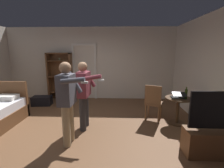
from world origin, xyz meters
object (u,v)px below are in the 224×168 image
Objects in this scene: laptop at (178,96)px; bottle_on_table at (186,94)px; bookshelf at (60,74)px; side_table at (178,106)px; person_striped_shirt at (84,91)px; suitcase_dark at (42,101)px; tv_flatscreen at (219,138)px; person_blue_shirt at (67,98)px; wooden_chair at (153,101)px.

bottle_on_table reaches higher than laptop.
bookshelf reaches higher than bottle_on_table.
bottle_on_table is (0.14, -0.08, 0.35)m from side_table.
person_striped_shirt is (-2.31, -0.30, 0.19)m from laptop.
laptop is 0.54× the size of suitcase_dark.
bottle_on_table is (0.17, -0.04, 0.07)m from laptop.
tv_flatscreen is 1.32m from side_table.
side_table is 2.02× the size of laptop.
side_table is at bearing 21.93° from person_blue_shirt.
laptop is 0.63m from wooden_chair.
laptop is at bearing -127.29° from side_table.
tv_flatscreen is at bearing -36.32° from suitcase_dark.
person_striped_shirt reaches higher than tv_flatscreen.
bookshelf is at bearing 151.25° from side_table.
person_blue_shirt is (-2.80, 0.27, 0.62)m from tv_flatscreen.
bottle_on_table is 0.18× the size of person_blue_shirt.
tv_flatscreen reaches higher than bottle_on_table.
side_table is at bearing -15.50° from wooden_chair.
laptop is (3.73, -2.11, -0.22)m from bookshelf.
person_striped_shirt is at bearing -59.34° from bookshelf.
bookshelf reaches higher than person_blue_shirt.
person_blue_shirt reaches higher than side_table.
bookshelf is 1.08× the size of person_blue_shirt.
tv_flatscreen is (4.04, -3.35, -0.63)m from bookshelf.
bookshelf is 2.79m from person_striped_shirt.
laptop is at bearing -24.18° from suitcase_dark.
wooden_chair is (3.17, -1.90, -0.43)m from bookshelf.
person_striped_shirt is 2.59m from suitcase_dark.
suitcase_dark is (-0.43, -0.76, -0.82)m from bookshelf.
wooden_chair is (-0.56, 0.21, -0.21)m from laptop.
person_striped_shirt is (1.42, -2.40, -0.03)m from bookshelf.
wooden_chair is at bearing 161.56° from bottle_on_table.
person_blue_shirt is (1.25, -3.08, -0.02)m from bookshelf.
wooden_chair is 0.61× the size of person_striped_shirt.
bottle_on_table is at bearing -29.74° from side_table.
tv_flatscreen is 4.03× the size of bottle_on_table.
bookshelf is 1.50× the size of tv_flatscreen.
wooden_chair is (-0.87, 1.45, 0.20)m from tv_flatscreen.
bookshelf is at bearing 151.22° from bottle_on_table.
bottle_on_table reaches higher than suitcase_dark.
person_striped_shirt reaches higher than laptop.
tv_flatscreen reaches higher than wooden_chair.
laptop is 0.21× the size of person_striped_shirt.
tv_flatscreen is at bearing -19.89° from person_striped_shirt.
person_striped_shirt is (-2.48, -0.26, 0.11)m from bottle_on_table.
tv_flatscreen is 0.72× the size of person_blue_shirt.
suitcase_dark is (-1.67, 2.32, -0.80)m from person_blue_shirt.
wooden_chair is at bearing -30.93° from bookshelf.
person_striped_shirt is (0.18, 0.67, -0.02)m from person_blue_shirt.
bottle_on_table is at bearing -18.44° from wooden_chair.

